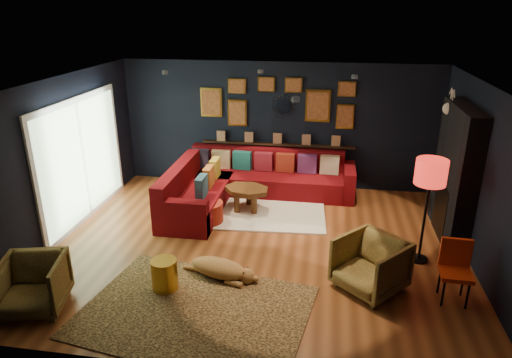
# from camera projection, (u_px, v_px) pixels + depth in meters

# --- Properties ---
(floor) EXTENTS (6.50, 6.50, 0.00)m
(floor) POSITION_uv_depth(u_px,v_px,m) (258.00, 246.00, 7.39)
(floor) COLOR #9A5229
(floor) RESTS_ON ground
(room_walls) EXTENTS (6.50, 6.50, 6.50)m
(room_walls) POSITION_uv_depth(u_px,v_px,m) (258.00, 152.00, 6.81)
(room_walls) COLOR black
(room_walls) RESTS_ON ground
(sectional) EXTENTS (3.41, 2.69, 0.86)m
(sectional) POSITION_uv_depth(u_px,v_px,m) (241.00, 184.00, 9.03)
(sectional) COLOR #66080B
(sectional) RESTS_ON ground
(ledge) EXTENTS (3.20, 0.12, 0.04)m
(ledge) POSITION_uv_depth(u_px,v_px,m) (277.00, 144.00, 9.52)
(ledge) COLOR black
(ledge) RESTS_ON room_walls
(gallery_wall) EXTENTS (3.15, 0.04, 1.02)m
(gallery_wall) POSITION_uv_depth(u_px,v_px,m) (278.00, 102.00, 9.24)
(gallery_wall) COLOR gold
(gallery_wall) RESTS_ON room_walls
(sunburst_mirror) EXTENTS (0.47, 0.16, 0.47)m
(sunburst_mirror) POSITION_uv_depth(u_px,v_px,m) (283.00, 107.00, 9.27)
(sunburst_mirror) COLOR silver
(sunburst_mirror) RESTS_ON room_walls
(fireplace) EXTENTS (0.31, 1.60, 2.20)m
(fireplace) POSITION_uv_depth(u_px,v_px,m) (454.00, 178.00, 7.39)
(fireplace) COLOR black
(fireplace) RESTS_ON ground
(deer_head) EXTENTS (0.50, 0.28, 0.45)m
(deer_head) POSITION_uv_depth(u_px,v_px,m) (460.00, 109.00, 7.48)
(deer_head) COLOR white
(deer_head) RESTS_ON fireplace
(sliding_door) EXTENTS (0.06, 2.80, 2.20)m
(sliding_door) POSITION_uv_depth(u_px,v_px,m) (82.00, 160.00, 8.02)
(sliding_door) COLOR white
(sliding_door) RESTS_ON ground
(ceiling_spots) EXTENTS (3.30, 2.50, 0.06)m
(ceiling_spots) POSITION_uv_depth(u_px,v_px,m) (266.00, 78.00, 7.20)
(ceiling_spots) COLOR black
(ceiling_spots) RESTS_ON room_walls
(shag_rug) EXTENTS (2.44, 1.84, 0.03)m
(shag_rug) POSITION_uv_depth(u_px,v_px,m) (262.00, 211.00, 8.60)
(shag_rug) COLOR white
(shag_rug) RESTS_ON ground
(leopard_rug) EXTENTS (3.09, 2.43, 0.02)m
(leopard_rug) POSITION_uv_depth(u_px,v_px,m) (195.00, 311.00, 5.80)
(leopard_rug) COLOR #B1834D
(leopard_rug) RESTS_ON ground
(coffee_table) EXTENTS (1.00, 0.84, 0.43)m
(coffee_table) POSITION_uv_depth(u_px,v_px,m) (247.00, 192.00, 8.51)
(coffee_table) COLOR #563B1A
(coffee_table) RESTS_ON shag_rug
(pouf) EXTENTS (0.54, 0.54, 0.35)m
(pouf) POSITION_uv_depth(u_px,v_px,m) (208.00, 212.00, 8.10)
(pouf) COLOR #A4291B
(pouf) RESTS_ON shag_rug
(armchair_left) EXTENTS (0.90, 0.87, 0.77)m
(armchair_left) POSITION_uv_depth(u_px,v_px,m) (32.00, 283.00, 5.73)
(armchair_left) COLOR gold
(armchair_left) RESTS_ON ground
(armchair_right) EXTENTS (1.10, 1.09, 0.82)m
(armchair_right) POSITION_uv_depth(u_px,v_px,m) (370.00, 262.00, 6.13)
(armchair_right) COLOR gold
(armchair_right) RESTS_ON ground
(gold_stool) EXTENTS (0.36, 0.36, 0.44)m
(gold_stool) POSITION_uv_depth(u_px,v_px,m) (165.00, 275.00, 6.20)
(gold_stool) COLOR gold
(gold_stool) RESTS_ON ground
(orange_chair) EXTENTS (0.41, 0.41, 0.83)m
(orange_chair) POSITION_uv_depth(u_px,v_px,m) (455.00, 266.00, 5.91)
(orange_chair) COLOR black
(orange_chair) RESTS_ON ground
(floor_lamp) EXTENTS (0.45, 0.45, 1.62)m
(floor_lamp) POSITION_uv_depth(u_px,v_px,m) (431.00, 177.00, 6.48)
(floor_lamp) COLOR black
(floor_lamp) RESTS_ON ground
(dog) EXTENTS (1.28, 0.86, 0.37)m
(dog) POSITION_uv_depth(u_px,v_px,m) (218.00, 265.00, 6.47)
(dog) COLOR #C07B48
(dog) RESTS_ON leopard_rug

